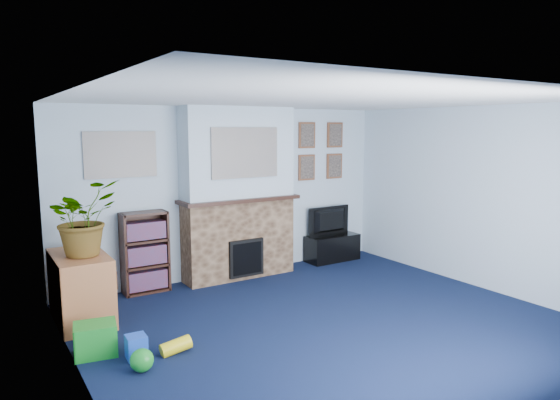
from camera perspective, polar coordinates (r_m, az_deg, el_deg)
floor at (r=5.63m, az=5.35°, el=-13.82°), size 5.00×4.50×0.01m
ceiling at (r=5.23m, az=5.71°, el=11.37°), size 5.00×4.50×0.01m
wall_back at (r=7.19m, az=-5.54°, el=0.91°), size 5.00×0.04×2.40m
wall_front at (r=3.82m, az=26.82°, el=-6.45°), size 5.00×0.04×2.40m
wall_left at (r=4.27m, az=-22.10°, el=-4.68°), size 0.04×4.50×2.40m
wall_right at (r=7.10m, az=21.69°, el=0.27°), size 0.04×4.50×2.40m
chimney_breast at (r=7.01m, az=-4.78°, el=0.61°), size 1.72×0.50×2.40m
collage_main at (r=6.77m, az=-4.01°, el=5.41°), size 1.00×0.03×0.68m
collage_left at (r=6.57m, az=-17.74°, el=4.96°), size 0.90×0.03×0.58m
portrait_tl at (r=7.79m, az=3.09°, el=7.40°), size 0.30×0.03×0.40m
portrait_tr at (r=8.12m, az=6.28°, el=7.40°), size 0.30×0.03×0.40m
portrait_bl at (r=7.81m, az=3.06°, el=3.73°), size 0.30×0.03×0.40m
portrait_br at (r=8.14m, az=6.22°, el=3.88°), size 0.30×0.03×0.40m
tv_stand at (r=8.07m, az=5.99°, el=-5.32°), size 0.87×0.37×0.41m
television at (r=8.00m, az=5.94°, el=-2.40°), size 0.79×0.12×0.45m
bookshelf at (r=6.69m, az=-15.18°, el=-5.97°), size 0.58×0.28×1.05m
sideboard at (r=5.96m, az=-21.80°, el=-9.56°), size 0.54×0.97×0.75m
potted_plant at (r=5.73m, az=-21.64°, el=-1.92°), size 0.94×0.90×0.81m
mantel_clock at (r=6.96m, az=-4.61°, el=0.86°), size 0.09×0.06×0.13m
mantel_candle at (r=7.09m, az=-2.70°, el=1.09°), size 0.05×0.05×0.17m
mantel_teddy at (r=6.74m, az=-8.50°, el=0.51°), size 0.14×0.14×0.14m
mantel_can at (r=7.33m, az=0.44°, el=1.17°), size 0.07×0.07×0.13m
green_crate at (r=5.15m, az=-20.33°, el=-14.81°), size 0.43×0.37×0.30m
toy_ball at (r=4.73m, az=-15.51°, el=-17.38°), size 0.21×0.21×0.21m
toy_block at (r=4.97m, az=-16.10°, el=-15.82°), size 0.19×0.19×0.22m
toy_tube at (r=5.00m, az=-11.82°, el=-16.05°), size 0.30×0.13×0.17m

